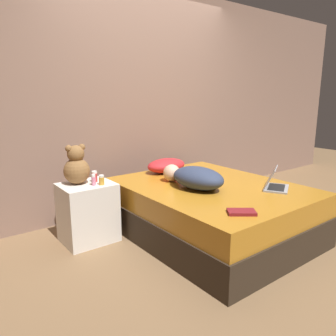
{
  "coord_description": "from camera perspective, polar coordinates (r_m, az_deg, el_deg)",
  "views": [
    {
      "loc": [
        -2.19,
        -2.18,
        1.38
      ],
      "look_at": [
        -0.36,
        0.23,
        0.69
      ],
      "focal_mm": 35.0,
      "sensor_mm": 36.0,
      "label": 1
    }
  ],
  "objects": [
    {
      "name": "nightstand",
      "position": [
        3.21,
        -13.77,
        -7.53
      ],
      "size": [
        0.48,
        0.41,
        0.56
      ],
      "color": "silver",
      "rests_on": "ground_plane"
    },
    {
      "name": "wall_back",
      "position": [
        4.01,
        -4.35,
        11.68
      ],
      "size": [
        8.0,
        0.06,
        2.6
      ],
      "color": "#846656",
      "rests_on": "ground_plane"
    },
    {
      "name": "pillow",
      "position": [
        3.68,
        -0.29,
        0.45
      ],
      "size": [
        0.47,
        0.3,
        0.16
      ],
      "color": "red",
      "rests_on": "bed"
    },
    {
      "name": "laptop",
      "position": [
        3.21,
        18.01,
        -2.65
      ],
      "size": [
        0.37,
        0.33,
        0.2
      ],
      "rotation": [
        0.0,
        0.0,
        0.53
      ],
      "color": "#9E9EA3",
      "rests_on": "bed"
    },
    {
      "name": "bottle_red",
      "position": [
        3.17,
        -12.69,
        -1.46
      ],
      "size": [
        0.05,
        0.05,
        0.1
      ],
      "color": "#B72D2D",
      "rests_on": "nightstand"
    },
    {
      "name": "bottle_amber",
      "position": [
        3.06,
        -11.49,
        -2.07
      ],
      "size": [
        0.05,
        0.05,
        0.09
      ],
      "color": "gold",
      "rests_on": "nightstand"
    },
    {
      "name": "bed",
      "position": [
        3.29,
        7.43,
        -7.31
      ],
      "size": [
        1.44,
        1.81,
        0.51
      ],
      "color": "#2D2319",
      "rests_on": "ground_plane"
    },
    {
      "name": "person_lying",
      "position": [
        3.09,
        4.65,
        -1.62
      ],
      "size": [
        0.4,
        0.72,
        0.2
      ],
      "rotation": [
        0.0,
        0.0,
        0.11
      ],
      "color": "#2D3851",
      "rests_on": "bed"
    },
    {
      "name": "book",
      "position": [
        2.51,
        12.69,
        -7.49
      ],
      "size": [
        0.24,
        0.22,
        0.02
      ],
      "rotation": [
        0.0,
        0.0,
        -0.66
      ],
      "color": "maroon",
      "rests_on": "bed"
    },
    {
      "name": "teddy_bear",
      "position": [
        3.12,
        -15.64,
        0.2
      ],
      "size": [
        0.24,
        0.24,
        0.37
      ],
      "color": "brown",
      "rests_on": "nightstand"
    },
    {
      "name": "bottle_pink",
      "position": [
        3.06,
        -12.83,
        -2.06
      ],
      "size": [
        0.04,
        0.04,
        0.1
      ],
      "color": "pink",
      "rests_on": "nightstand"
    },
    {
      "name": "ground_plane",
      "position": [
        3.38,
        7.3,
        -11.33
      ],
      "size": [
        12.0,
        12.0,
        0.0
      ],
      "primitive_type": "plane",
      "color": "brown"
    }
  ]
}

